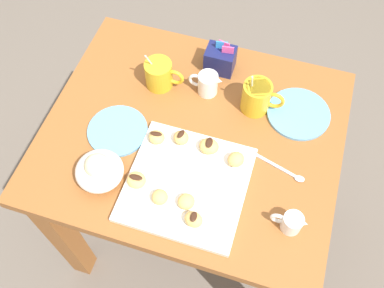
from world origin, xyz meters
TOP-DOWN VIEW (x-y plane):
  - ground_plane at (0.00, 0.00)m, footprint 8.00×8.00m
  - dining_table at (0.00, 0.00)m, footprint 0.86×0.73m
  - pastry_plate_square at (0.04, -0.17)m, footprint 0.32×0.32m
  - coffee_mug_mustard_left at (-0.15, 0.14)m, footprint 0.12×0.08m
  - coffee_mug_mustard_right at (0.15, 0.14)m, footprint 0.13×0.08m
  - cream_pitcher_white at (0.00, 0.16)m, footprint 0.10×0.06m
  - sugar_caddy at (0.01, 0.26)m, footprint 0.09×0.07m
  - ice_cream_bowl at (-0.19, -0.21)m, footprint 0.13×0.13m
  - chocolate_sauce_pitcher at (0.32, -0.20)m, footprint 0.09×0.05m
  - saucer_sky_left at (-0.21, -0.06)m, footprint 0.17×0.17m
  - saucer_sky_right at (0.28, 0.15)m, footprint 0.19×0.19m
  - loose_spoon_near_saucer at (0.28, -0.04)m, footprint 0.16×0.06m
  - beignet_0 at (0.15, -0.07)m, footprint 0.06×0.06m
  - beignet_1 at (-0.09, -0.21)m, footprint 0.07×0.07m
  - chocolate_drizzle_1 at (-0.09, -0.21)m, footprint 0.04×0.02m
  - beignet_2 at (-0.08, -0.07)m, footprint 0.06×0.05m
  - chocolate_drizzle_2 at (-0.08, -0.07)m, footprint 0.03×0.02m
  - beignet_3 at (-0.02, -0.05)m, footprint 0.06×0.06m
  - chocolate_drizzle_3 at (-0.02, -0.05)m, footprint 0.02×0.03m
  - beignet_4 at (0.09, -0.27)m, footprint 0.06×0.05m
  - chocolate_drizzle_4 at (0.09, -0.27)m, footprint 0.02×0.03m
  - beignet_5 at (0.05, -0.22)m, footprint 0.06×0.06m
  - beignet_6 at (-0.01, -0.23)m, footprint 0.06×0.06m
  - beignet_7 at (0.06, -0.05)m, footprint 0.06×0.05m
  - chocolate_drizzle_7 at (0.06, -0.05)m, footprint 0.02×0.04m

SIDE VIEW (x-z plane):
  - ground_plane at x=0.00m, z-range 0.00..0.00m
  - dining_table at x=0.00m, z-range 0.21..0.94m
  - loose_spoon_near_saucer at x=0.28m, z-range 0.73..0.74m
  - saucer_sky_left at x=-0.21m, z-range 0.73..0.74m
  - saucer_sky_right at x=0.28m, z-range 0.73..0.74m
  - pastry_plate_square at x=0.04m, z-range 0.73..0.75m
  - beignet_1 at x=-0.09m, z-range 0.75..0.78m
  - chocolate_sauce_pitcher at x=0.32m, z-range 0.74..0.79m
  - beignet_5 at x=0.05m, z-range 0.75..0.78m
  - beignet_2 at x=-0.08m, z-range 0.75..0.78m
  - beignet_6 at x=-0.01m, z-range 0.75..0.78m
  - beignet_4 at x=0.09m, z-range 0.75..0.79m
  - beignet_7 at x=0.06m, z-range 0.75..0.79m
  - beignet_3 at x=-0.02m, z-range 0.75..0.79m
  - beignet_0 at x=0.15m, z-range 0.75..0.79m
  - cream_pitcher_white at x=0.00m, z-range 0.74..0.81m
  - sugar_caddy at x=0.01m, z-range 0.72..0.83m
  - ice_cream_bowl at x=-0.19m, z-range 0.73..0.82m
  - chocolate_drizzle_1 at x=-0.09m, z-range 0.78..0.78m
  - coffee_mug_mustard_left at x=-0.15m, z-range 0.71..0.85m
  - chocolate_drizzle_2 at x=-0.08m, z-range 0.78..0.79m
  - chocolate_drizzle_4 at x=0.09m, z-range 0.78..0.79m
  - chocolate_drizzle_7 at x=0.06m, z-range 0.79..0.79m
  - coffee_mug_mustard_right at x=0.15m, z-range 0.71..0.87m
  - chocolate_drizzle_3 at x=-0.02m, z-range 0.79..0.79m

